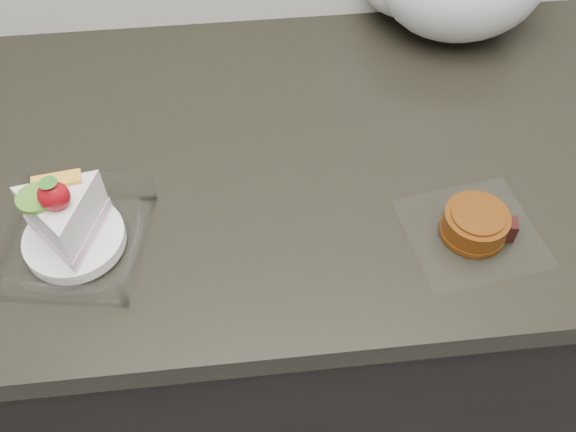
{
  "coord_description": "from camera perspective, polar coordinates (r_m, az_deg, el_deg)",
  "views": [
    {
      "loc": [
        -0.06,
        1.06,
        1.56
      ],
      "look_at": [
        -0.01,
        1.54,
        0.94
      ],
      "focal_mm": 40.0,
      "sensor_mm": 36.0,
      "label": 1
    }
  ],
  "objects": [
    {
      "name": "counter",
      "position": [
        1.27,
        -0.4,
        -8.22
      ],
      "size": [
        2.04,
        0.64,
        0.9
      ],
      "color": "black",
      "rests_on": "ground"
    },
    {
      "name": "mooncake_wrap",
      "position": [
        0.84,
        16.34,
        -0.81
      ],
      "size": [
        0.18,
        0.18,
        0.04
      ],
      "rotation": [
        0.0,
        0.0,
        0.33
      ],
      "color": "white",
      "rests_on": "counter"
    },
    {
      "name": "cake_tray",
      "position": [
        0.82,
        -18.82,
        -1.05
      ],
      "size": [
        0.2,
        0.2,
        0.13
      ],
      "rotation": [
        0.0,
        0.0,
        -0.18
      ],
      "color": "white",
      "rests_on": "counter"
    }
  ]
}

